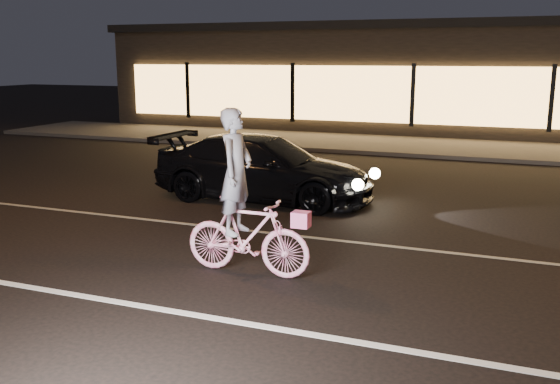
% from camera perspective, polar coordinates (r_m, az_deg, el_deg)
% --- Properties ---
extents(ground, '(90.00, 90.00, 0.00)m').
position_cam_1_polar(ground, '(8.84, -4.80, -7.25)').
color(ground, black).
rests_on(ground, ground).
extents(lane_stripe_near, '(60.00, 0.12, 0.01)m').
position_cam_1_polar(lane_stripe_near, '(7.62, -9.85, -10.68)').
color(lane_stripe_near, silver).
rests_on(lane_stripe_near, ground).
extents(lane_stripe_far, '(60.00, 0.10, 0.01)m').
position_cam_1_polar(lane_stripe_far, '(10.58, -0.03, -3.86)').
color(lane_stripe_far, gray).
rests_on(lane_stripe_far, ground).
extents(sidewalk, '(30.00, 4.00, 0.12)m').
position_cam_1_polar(sidewalk, '(21.00, 11.02, 4.20)').
color(sidewalk, '#383533').
rests_on(sidewalk, ground).
extents(storefront, '(25.40, 8.42, 4.20)m').
position_cam_1_polar(storefront, '(26.70, 13.60, 10.29)').
color(storefront, black).
rests_on(storefront, ground).
extents(cyclist, '(1.82, 0.63, 2.29)m').
position_cam_1_polar(cyclist, '(8.52, -3.29, -2.26)').
color(cyclist, '#FF3A86').
rests_on(cyclist, ground).
extents(sedan, '(4.69, 2.02, 1.35)m').
position_cam_1_polar(sedan, '(12.97, -1.55, 2.20)').
color(sedan, black).
rests_on(sedan, ground).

